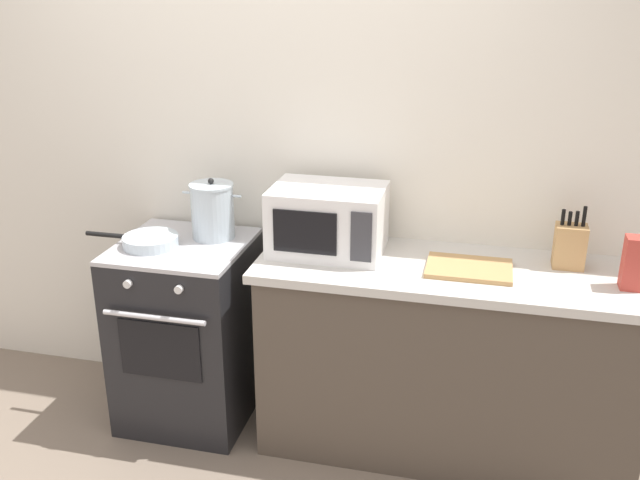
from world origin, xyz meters
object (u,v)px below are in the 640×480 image
frying_pan (149,241)px  pasta_box (633,263)px  microwave (328,220)px  knife_block (570,246)px  stove (188,331)px  cutting_board (469,268)px  stock_pot (213,211)px

frying_pan → pasta_box: (2.09, 0.03, 0.08)m
frying_pan → microwave: (0.82, 0.14, 0.12)m
knife_block → microwave: bearing=-176.6°
stove → frying_pan: 0.51m
microwave → cutting_board: bearing=-7.0°
microwave → cutting_board: 0.66m
microwave → pasta_box: (1.27, -0.11, -0.04)m
frying_pan → microwave: size_ratio=0.91×
stove → frying_pan: (-0.13, -0.06, 0.48)m
stove → stock_pot: stock_pot is taller
stove → knife_block: knife_block is taller
stock_pot → microwave: (0.57, -0.04, 0.02)m
microwave → knife_block: microwave is taller
stock_pot → knife_block: 1.62m
stock_pot → frying_pan: size_ratio=0.64×
knife_block → pasta_box: knife_block is taller
knife_block → frying_pan: bearing=-173.9°
stove → stock_pot: bearing=46.8°
pasta_box → knife_block: bearing=143.0°
cutting_board → pasta_box: size_ratio=1.64×
frying_pan → microwave: microwave is taller
stove → stock_pot: size_ratio=3.15×
stock_pot → cutting_board: stock_pot is taller
stove → knife_block: (1.73, 0.14, 0.56)m
pasta_box → stock_pot: bearing=175.3°
microwave → knife_block: (1.05, 0.06, -0.05)m
knife_block → pasta_box: size_ratio=1.26×
microwave → stove: bearing=-173.4°
pasta_box → frying_pan: bearing=-179.2°
stove → microwave: microwave is taller
stock_pot → microwave: microwave is taller
stove → cutting_board: (1.32, 0.00, 0.47)m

